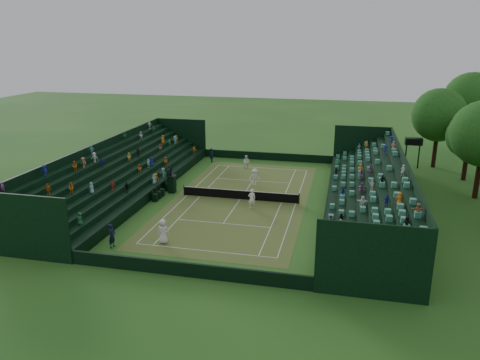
{
  "coord_description": "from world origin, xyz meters",
  "views": [
    {
      "loc": [
        9.72,
        -42.29,
        15.24
      ],
      "look_at": [
        0.0,
        0.0,
        2.0
      ],
      "focal_mm": 35.0,
      "sensor_mm": 36.0,
      "label": 1
    }
  ],
  "objects_px": {
    "umpire_chair": "(172,182)",
    "player_far_east": "(255,177)",
    "tennis_net": "(240,194)",
    "player_near_east": "(252,199)",
    "player_near_west": "(163,231)",
    "player_far_west": "(246,162)"
  },
  "relations": [
    {
      "from": "umpire_chair",
      "to": "player_far_east",
      "type": "xyz_separation_m",
      "value": [
        7.77,
        4.39,
        -0.25
      ]
    },
    {
      "from": "player_near_east",
      "to": "player_far_east",
      "type": "xyz_separation_m",
      "value": [
        -1.13,
        7.08,
        -0.02
      ]
    },
    {
      "from": "tennis_net",
      "to": "player_near_west",
      "type": "bearing_deg",
      "value": -107.14
    },
    {
      "from": "tennis_net",
      "to": "player_far_east",
      "type": "distance_m",
      "value": 4.96
    },
    {
      "from": "tennis_net",
      "to": "umpire_chair",
      "type": "relative_size",
      "value": 4.3
    },
    {
      "from": "player_near_east",
      "to": "player_far_east",
      "type": "relative_size",
      "value": 1.03
    },
    {
      "from": "player_far_west",
      "to": "umpire_chair",
      "type": "bearing_deg",
      "value": -109.68
    },
    {
      "from": "player_near_west",
      "to": "player_far_east",
      "type": "relative_size",
      "value": 1.06
    },
    {
      "from": "tennis_net",
      "to": "player_far_west",
      "type": "height_order",
      "value": "player_far_west"
    },
    {
      "from": "umpire_chair",
      "to": "player_far_west",
      "type": "bearing_deg",
      "value": 63.01
    },
    {
      "from": "player_near_west",
      "to": "umpire_chair",
      "type": "bearing_deg",
      "value": -74.99
    },
    {
      "from": "tennis_net",
      "to": "player_far_west",
      "type": "relative_size",
      "value": 7.13
    },
    {
      "from": "umpire_chair",
      "to": "player_far_west",
      "type": "relative_size",
      "value": 1.66
    },
    {
      "from": "tennis_net",
      "to": "umpire_chair",
      "type": "xyz_separation_m",
      "value": [
        -7.28,
        0.53,
        0.63
      ]
    },
    {
      "from": "player_far_east",
      "to": "umpire_chair",
      "type": "bearing_deg",
      "value": -176.32
    },
    {
      "from": "tennis_net",
      "to": "player_near_east",
      "type": "xyz_separation_m",
      "value": [
        1.62,
        -2.16,
        0.41
      ]
    },
    {
      "from": "tennis_net",
      "to": "player_far_east",
      "type": "relative_size",
      "value": 6.37
    },
    {
      "from": "player_far_west",
      "to": "player_far_east",
      "type": "height_order",
      "value": "player_far_east"
    },
    {
      "from": "tennis_net",
      "to": "player_near_east",
      "type": "height_order",
      "value": "player_near_east"
    },
    {
      "from": "player_near_west",
      "to": "player_near_east",
      "type": "distance_m",
      "value": 10.44
    },
    {
      "from": "umpire_chair",
      "to": "player_near_west",
      "type": "distance_m",
      "value": 12.4
    },
    {
      "from": "player_far_west",
      "to": "player_far_east",
      "type": "relative_size",
      "value": 0.89
    }
  ]
}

